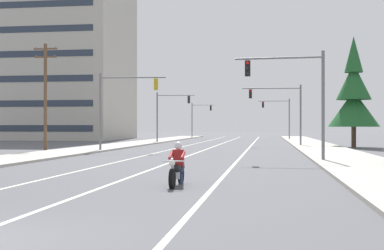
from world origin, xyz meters
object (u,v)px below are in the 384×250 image
traffic_signal_near_left (119,99)px  utility_pole_left_near (45,94)px  motorcycle_with_rider (177,168)px  traffic_signal_mid_right (283,105)px  traffic_signal_far_left (198,115)px  conifer_tree_right_verge_far (354,96)px  traffic_signal_far_right (280,113)px  traffic_signal_mid_left (168,110)px  apartment_building_far_left_block (66,39)px  traffic_signal_near_right (297,89)px

traffic_signal_near_left → utility_pole_left_near: size_ratio=0.72×
motorcycle_with_rider → traffic_signal_mid_right: size_ratio=0.35×
traffic_signal_far_left → conifer_tree_right_verge_far: (20.36, -41.62, 0.80)m
traffic_signal_near_left → traffic_signal_far_right: (13.48, 40.20, -0.04)m
utility_pole_left_near → conifer_tree_right_verge_far: size_ratio=0.81×
traffic_signal_mid_left → traffic_signal_far_right: same height
traffic_signal_near_left → utility_pole_left_near: bearing=-175.1°
traffic_signal_mid_right → traffic_signal_mid_left: 17.00m
traffic_signal_mid_right → conifer_tree_right_verge_far: (6.55, -2.33, 0.68)m
traffic_signal_near_left → apartment_building_far_left_block: bearing=117.1°
traffic_signal_far_left → traffic_signal_near_right: bearing=-77.6°
traffic_signal_mid_left → conifer_tree_right_verge_far: size_ratio=0.59×
traffic_signal_far_right → traffic_signal_far_left: size_ratio=1.00×
traffic_signal_far_left → traffic_signal_mid_right: bearing=-70.6°
motorcycle_with_rider → conifer_tree_right_verge_far: conifer_tree_right_verge_far is taller
traffic_signal_mid_right → conifer_tree_right_verge_far: bearing=-19.6°
traffic_signal_mid_right → motorcycle_with_rider: bearing=-96.9°
motorcycle_with_rider → apartment_building_far_left_block: size_ratio=0.07×
traffic_signal_near_right → traffic_signal_mid_left: 36.65m
traffic_signal_near_left → traffic_signal_far_left: size_ratio=1.00×
utility_pole_left_near → motorcycle_with_rider: bearing=-57.4°
traffic_signal_mid_left → apartment_building_far_left_block: 27.54m
motorcycle_with_rider → utility_pole_left_near: (-14.61, 22.84, 4.03)m
traffic_signal_mid_left → utility_pole_left_near: size_ratio=0.72×
motorcycle_with_rider → traffic_signal_mid_right: 37.33m
traffic_signal_mid_right → apartment_building_far_left_block: 43.48m
traffic_signal_near_left → utility_pole_left_near: utility_pole_left_near is taller
motorcycle_with_rider → traffic_signal_mid_left: size_ratio=0.35×
motorcycle_with_rider → utility_pole_left_near: size_ratio=0.26×
traffic_signal_mid_right → traffic_signal_mid_left: same height
motorcycle_with_rider → traffic_signal_mid_left: bearing=101.2°
traffic_signal_mid_left → apartment_building_far_left_block: (-19.41, 15.57, 11.81)m
traffic_signal_mid_left → traffic_signal_near_right: bearing=-67.8°
traffic_signal_far_right → conifer_tree_right_verge_far: (6.21, -28.99, 0.75)m
traffic_signal_near_right → conifer_tree_right_verge_far: (6.44, 21.58, 0.73)m
traffic_signal_mid_right → traffic_signal_mid_left: (-13.73, 10.03, -0.08)m
traffic_signal_mid_left → utility_pole_left_near: (-5.36, -24.08, 0.53)m
traffic_signal_far_right → apartment_building_far_left_block: bearing=-178.2°
motorcycle_with_rider → traffic_signal_near_right: (4.58, 12.98, 3.52)m
traffic_signal_near_left → traffic_signal_far_right: bearing=71.5°
traffic_signal_mid_right → traffic_signal_mid_left: bearing=143.9°
traffic_signal_mid_left → traffic_signal_far_left: size_ratio=1.00×
apartment_building_far_left_block → utility_pole_left_near: bearing=-70.5°
traffic_signal_mid_right → traffic_signal_far_right: size_ratio=1.00×
traffic_signal_near_left → conifer_tree_right_verge_far: size_ratio=0.59×
motorcycle_with_rider → traffic_signal_near_left: bearing=110.4°
traffic_signal_near_left → traffic_signal_far_left: 52.84m
traffic_signal_mid_right → traffic_signal_far_left: (-13.80, 39.29, -0.12)m
traffic_signal_far_left → conifer_tree_right_verge_far: bearing=-63.9°
traffic_signal_far_left → utility_pole_left_near: 53.61m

